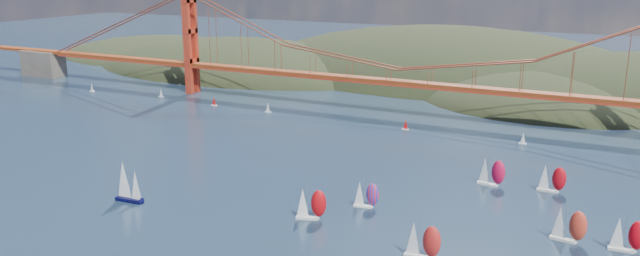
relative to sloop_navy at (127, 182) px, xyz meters
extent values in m
ellipsoid|color=black|center=(-104.97, 221.13, -17.33)|extent=(240.00, 140.00, 64.00)
ellipsoid|color=black|center=(25.03, 261.13, -22.93)|extent=(300.00, 180.00, 96.00)
ellipsoid|color=black|center=(95.03, 201.13, -14.53)|extent=(140.00, 110.00, 48.00)
ellipsoid|color=black|center=(-194.97, 251.13, -13.83)|extent=(200.00, 140.00, 44.00)
cube|color=maroon|center=(35.03, 141.13, 9.87)|extent=(440.00, 7.00, 1.60)
cube|color=maroon|center=(35.03, 141.13, 8.67)|extent=(440.00, 7.00, 0.80)
cube|color=maroon|center=(-84.97, 141.13, 21.37)|extent=(4.00, 8.50, 55.00)
cube|color=#4C443D|center=(-202.97, 141.13, 1.87)|extent=(28.00, 12.00, 16.00)
cube|color=maroon|center=(-214.97, 141.13, 9.87)|extent=(60.00, 7.00, 1.60)
cube|color=black|center=(0.35, 0.03, -5.60)|extent=(9.05, 3.23, 1.07)
cylinder|color=#99999E|center=(0.79, 0.07, 1.35)|extent=(0.13, 0.13, 12.82)
cone|color=white|center=(-1.25, -0.11, 0.70)|extent=(5.37, 5.37, 11.28)
cone|color=white|center=(3.00, 0.25, -0.58)|extent=(3.84, 3.84, 8.97)
cube|color=silver|center=(54.51, 11.94, -5.76)|extent=(6.37, 3.71, 0.74)
cylinder|color=#99999E|center=(54.80, 12.04, -0.78)|extent=(0.09, 0.09, 9.22)
cone|color=white|center=(53.47, 11.56, -1.24)|extent=(4.41, 4.41, 8.12)
ellipsoid|color=#B4090E|center=(57.69, 13.09, -1.24)|extent=(4.97, 4.01, 7.75)
cube|color=silver|center=(89.66, 2.91, -5.75)|extent=(6.32, 1.81, 0.76)
cylinder|color=#99999E|center=(89.98, 2.91, -0.64)|extent=(0.09, 0.09, 9.46)
cone|color=white|center=(88.53, 2.90, -1.11)|extent=(3.56, 3.56, 8.33)
ellipsoid|color=red|center=(93.14, 2.93, -1.11)|extent=(4.44, 2.81, 7.95)
cube|color=silver|center=(120.24, 29.14, -5.75)|extent=(6.45, 2.61, 0.75)
cylinder|color=#99999E|center=(120.55, 29.10, -0.67)|extent=(0.09, 0.09, 9.41)
cone|color=white|center=(119.12, 29.30, -1.14)|extent=(3.97, 3.97, 8.28)
ellipsoid|color=red|center=(123.65, 28.66, -1.14)|extent=(4.73, 3.34, 7.90)
cube|color=silver|center=(111.89, 65.22, -5.77)|extent=(5.96, 1.67, 0.72)
cylinder|color=#99999E|center=(112.19, 65.22, -0.94)|extent=(0.09, 0.09, 8.94)
cone|color=white|center=(110.82, 65.22, -1.39)|extent=(3.34, 3.34, 7.87)
ellipsoid|color=#AC0811|center=(115.17, 65.22, -1.39)|extent=(4.18, 2.63, 7.51)
cube|color=silver|center=(133.96, 29.39, -5.77)|extent=(6.10, 2.04, 0.72)
cylinder|color=#99999E|center=(134.26, 29.41, -0.91)|extent=(0.09, 0.09, 9.01)
cone|color=white|center=(132.88, 29.32, -1.36)|extent=(3.56, 3.56, 7.93)
ellipsoid|color=red|center=(137.26, 29.59, -1.36)|extent=(4.36, 2.89, 7.57)
cube|color=white|center=(93.72, 62.92, -5.76)|extent=(6.40, 2.58, 0.75)
cylinder|color=#99999E|center=(94.03, 62.87, -0.72)|extent=(0.09, 0.09, 9.33)
cone|color=white|center=(92.61, 63.07, -1.18)|extent=(3.93, 3.93, 8.21)
ellipsoid|color=#BE0D36|center=(97.11, 62.44, -1.18)|extent=(4.69, 3.31, 7.84)
cube|color=white|center=(65.02, 27.26, -5.81)|extent=(5.54, 2.33, 0.64)
cylinder|color=#99999E|center=(65.28, 27.31, -1.46)|extent=(0.08, 0.08, 8.06)
cone|color=white|center=(64.06, 27.11, -1.86)|extent=(3.44, 3.44, 7.09)
ellipsoid|color=red|center=(67.93, 27.73, -1.86)|extent=(4.08, 2.92, 6.77)
cube|color=silver|center=(-137.35, 117.74, -5.88)|extent=(3.00, 1.00, 0.50)
cone|color=white|center=(-137.35, 117.74, -3.53)|extent=(2.00, 2.00, 4.20)
cube|color=silver|center=(-92.58, 123.25, -5.88)|extent=(3.00, 1.00, 0.50)
cone|color=white|center=(-92.58, 123.25, -3.53)|extent=(2.00, 2.00, 4.20)
cube|color=silver|center=(-54.63, 118.76, -5.88)|extent=(3.00, 1.00, 0.50)
cone|color=red|center=(-54.63, 118.76, -3.53)|extent=(2.00, 2.00, 4.20)
cube|color=silver|center=(-22.82, 118.60, -5.88)|extent=(3.00, 1.00, 0.50)
cone|color=white|center=(-22.82, 118.60, -3.53)|extent=(2.00, 2.00, 4.20)
cube|color=silver|center=(96.27, 116.79, -5.88)|extent=(3.00, 1.00, 0.50)
cone|color=white|center=(96.27, 116.79, -3.53)|extent=(2.00, 2.00, 4.20)
cube|color=silver|center=(47.38, 116.92, -5.88)|extent=(3.00, 1.00, 0.50)
cone|color=red|center=(47.38, 116.92, -3.53)|extent=(2.00, 2.00, 4.20)
camera|label=1|loc=(130.62, -131.70, 63.28)|focal=35.00mm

